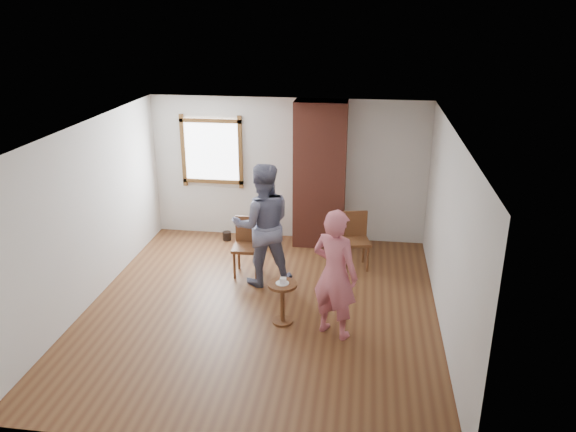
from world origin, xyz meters
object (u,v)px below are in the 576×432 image
object	(u,v)px
dining_chair_right	(355,237)
side_table	(282,296)
stoneware_crock	(261,234)
person_pink	(335,274)
dining_chair_left	(248,243)
man	(262,225)

from	to	relation	value
dining_chair_right	side_table	distance (m)	2.17
stoneware_crock	person_pink	world-z (taller)	person_pink
stoneware_crock	side_table	xyz separation A→B (m)	(0.78, -2.58, 0.19)
stoneware_crock	side_table	world-z (taller)	side_table
stoneware_crock	side_table	bearing A→B (deg)	-73.14
person_pink	dining_chair_left	bearing A→B (deg)	-20.01
dining_chair_left	dining_chair_right	bearing A→B (deg)	15.35
dining_chair_left	side_table	bearing A→B (deg)	-62.76
person_pink	dining_chair_right	bearing A→B (deg)	-68.04
dining_chair_right	person_pink	bearing A→B (deg)	-108.26
stoneware_crock	dining_chair_left	size ratio (longest dim) A/B	0.47
dining_chair_left	person_pink	distance (m)	2.24
stoneware_crock	dining_chair_right	bearing A→B (deg)	-20.12
side_table	man	size ratio (longest dim) A/B	0.31
dining_chair_right	man	bearing A→B (deg)	-162.79
man	dining_chair_left	bearing A→B (deg)	-61.57
dining_chair_left	dining_chair_right	size ratio (longest dim) A/B	1.01
man	person_pink	xyz separation A→B (m)	(1.19, -1.33, -0.09)
dining_chair_right	man	distance (m)	1.67
dining_chair_left	man	size ratio (longest dim) A/B	0.48
stoneware_crock	side_table	size ratio (longest dim) A/B	0.72
dining_chair_right	stoneware_crock	bearing A→B (deg)	147.21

